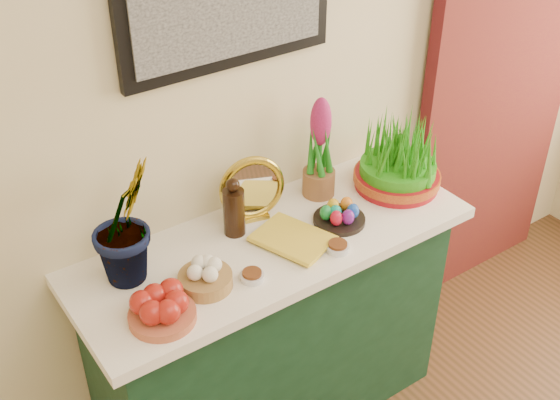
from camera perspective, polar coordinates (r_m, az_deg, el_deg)
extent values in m
cube|color=beige|center=(2.36, -2.24, 9.69)|extent=(4.00, 0.04, 2.70)
cube|color=#4D0D1B|center=(3.21, 17.83, 10.94)|extent=(0.90, 0.06, 2.30)
cube|color=#153B24|center=(2.68, -0.62, -10.98)|extent=(1.30, 0.45, 0.85)
cube|color=white|center=(2.39, -0.68, -3.42)|extent=(1.40, 0.55, 0.04)
imported|color=#1E7D1D|center=(2.12, -12.69, -0.32)|extent=(0.34, 0.32, 0.54)
cylinder|color=#AF5537|center=(2.09, -9.53, -9.28)|extent=(0.20, 0.20, 0.03)
cylinder|color=olive|center=(2.18, -6.08, -6.52)|extent=(0.22, 0.22, 0.04)
cylinder|color=black|center=(2.36, -3.76, -0.98)|extent=(0.07, 0.07, 0.17)
sphere|color=black|center=(2.30, -3.86, 1.22)|extent=(0.05, 0.05, 0.05)
cube|color=gold|center=(2.47, -2.04, -1.33)|extent=(0.10, 0.07, 0.01)
torus|color=gold|center=(2.41, -2.29, 0.99)|extent=(0.24, 0.11, 0.24)
cylinder|color=silver|center=(2.41, -2.22, 0.94)|extent=(0.18, 0.07, 0.18)
imported|color=gold|center=(2.29, -0.29, -4.29)|extent=(0.24, 0.29, 0.03)
cylinder|color=silver|center=(2.20, -2.29, -6.24)|extent=(0.08, 0.08, 0.02)
cylinder|color=#592D14|center=(2.19, -2.29, -5.95)|extent=(0.06, 0.06, 0.01)
cylinder|color=silver|center=(2.32, 4.70, -3.89)|extent=(0.08, 0.08, 0.02)
cylinder|color=#592D14|center=(2.31, 4.72, -3.59)|extent=(0.06, 0.06, 0.01)
cylinder|color=black|center=(2.45, 4.83, -1.60)|extent=(0.24, 0.24, 0.02)
ellipsoid|color=red|center=(2.40, 4.60, -1.48)|extent=(0.04, 0.04, 0.06)
ellipsoid|color=blue|center=(2.43, 5.94, -0.90)|extent=(0.04, 0.04, 0.06)
ellipsoid|color=gold|center=(2.45, 4.34, -0.48)|extent=(0.04, 0.04, 0.06)
ellipsoid|color=#198D3A|center=(2.42, 3.76, -1.03)|extent=(0.04, 0.04, 0.06)
ellipsoid|color=orange|center=(2.47, 5.43, -0.34)|extent=(0.04, 0.04, 0.06)
ellipsoid|color=#6E1889|center=(2.40, 5.55, -1.39)|extent=(0.04, 0.04, 0.06)
ellipsoid|color=#0DA186|center=(2.42, 4.54, -1.02)|extent=(0.04, 0.04, 0.06)
cylinder|color=brown|center=(2.57, 3.16, 1.45)|extent=(0.12, 0.12, 0.10)
ellipsoid|color=#B72471|center=(2.45, 3.34, 6.37)|extent=(0.08, 0.08, 0.18)
cylinder|color=maroon|center=(2.66, 9.45, 1.67)|extent=(0.31, 0.31, 0.06)
cylinder|color=maroon|center=(2.66, 9.47, 1.88)|extent=(0.33, 0.33, 0.03)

